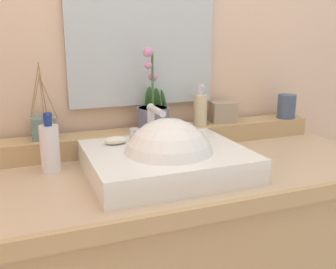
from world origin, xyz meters
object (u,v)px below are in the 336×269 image
sink_basin (168,163)px  potted_plant (153,113)px  tumbler_cup (286,106)px  trinket_box (223,112)px  soap_bar (115,140)px  lotion_bottle (50,147)px  reed_diffuser (43,127)px  soap_dispenser (200,109)px

sink_basin → potted_plant: 0.28m
tumbler_cup → trinket_box: 0.27m
tumbler_cup → soap_bar: bearing=-169.8°
tumbler_cup → trinket_box: (-0.27, 0.03, -0.01)m
trinket_box → lotion_bottle: 0.67m
sink_basin → reed_diffuser: size_ratio=1.85×
tumbler_cup → soap_dispenser: bearing=178.7°
sink_basin → soap_bar: size_ratio=6.49×
potted_plant → trinket_box: bearing=4.2°
potted_plant → soap_bar: bearing=-140.5°
soap_bar → potted_plant: 0.22m
potted_plant → lotion_bottle: size_ratio=1.62×
soap_dispenser → tumbler_cup: 0.38m
potted_plant → sink_basin: bearing=-99.9°
soap_bar → trinket_box: bearing=19.2°
tumbler_cup → lotion_bottle: lotion_bottle is taller
soap_dispenser → trinket_box: 0.11m
tumbler_cup → sink_basin: bearing=-157.7°
potted_plant → soap_dispenser: potted_plant is taller
tumbler_cup → trinket_box: bearing=174.0°
reed_diffuser → potted_plant: bearing=-3.3°
soap_bar → soap_dispenser: 0.38m
sink_basin → lotion_bottle: 0.35m
potted_plant → trinket_box: potted_plant is taller
reed_diffuser → soap_dispenser: bearing=-2.0°
sink_basin → lotion_bottle: size_ratio=2.55×
potted_plant → soap_dispenser: bearing=0.5°
potted_plant → soap_dispenser: 0.18m
soap_bar → trinket_box: size_ratio=0.75×
potted_plant → tumbler_cup: (0.56, -0.01, -0.01)m
soap_bar → trinket_box: (0.46, 0.16, 0.02)m
sink_basin → soap_bar: (-0.12, 0.12, 0.05)m
reed_diffuser → lotion_bottle: 0.14m
lotion_bottle → sink_basin: bearing=-24.1°
soap_bar → reed_diffuser: (-0.20, 0.16, 0.02)m
soap_bar → reed_diffuser: bearing=140.8°
sink_basin → trinket_box: bearing=39.5°
sink_basin → lotion_bottle: (-0.32, 0.14, 0.04)m
soap_dispenser → tumbler_cup: soap_dispenser is taller
soap_dispenser → trinket_box: soap_dispenser is taller
potted_plant → trinket_box: (0.29, 0.02, -0.02)m
soap_bar → potted_plant: potted_plant is taller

